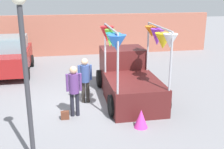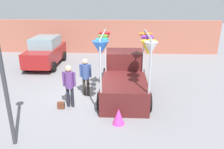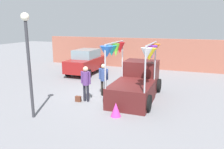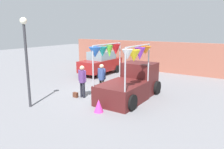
# 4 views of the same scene
# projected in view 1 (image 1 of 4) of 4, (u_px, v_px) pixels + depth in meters

# --- Properties ---
(ground_plane) EXTENTS (60.00, 60.00, 0.00)m
(ground_plane) POSITION_uv_depth(u_px,v_px,m) (91.00, 104.00, 10.74)
(ground_plane) COLOR slate
(vendor_truck) EXTENTS (2.56, 4.20, 2.97)m
(vendor_truck) POSITION_uv_depth(u_px,v_px,m) (128.00, 75.00, 11.20)
(vendor_truck) COLOR #4C1919
(vendor_truck) RESTS_ON ground
(parked_car) EXTENTS (1.88, 4.00, 1.88)m
(parked_car) POSITION_uv_depth(u_px,v_px,m) (11.00, 56.00, 14.25)
(parked_car) COLOR maroon
(parked_car) RESTS_ON ground
(person_customer) EXTENTS (0.53, 0.34, 1.78)m
(person_customer) POSITION_uv_depth(u_px,v_px,m) (74.00, 86.00, 9.42)
(person_customer) COLOR black
(person_customer) RESTS_ON ground
(person_vendor) EXTENTS (0.53, 0.34, 1.74)m
(person_vendor) POSITION_uv_depth(u_px,v_px,m) (85.00, 76.00, 10.58)
(person_vendor) COLOR #2D2823
(person_vendor) RESTS_ON ground
(handbag) EXTENTS (0.28, 0.16, 0.28)m
(handbag) POSITION_uv_depth(u_px,v_px,m) (65.00, 115.00, 9.45)
(handbag) COLOR #592D1E
(handbag) RESTS_ON ground
(street_lamp) EXTENTS (0.32, 0.32, 4.22)m
(street_lamp) POSITION_uv_depth(u_px,v_px,m) (24.00, 58.00, 6.39)
(street_lamp) COLOR #333338
(street_lamp) RESTS_ON ground
(brick_boundary_wall) EXTENTS (18.00, 0.36, 2.60)m
(brick_boundary_wall) POSITION_uv_depth(u_px,v_px,m) (76.00, 35.00, 18.21)
(brick_boundary_wall) COLOR #9E5947
(brick_boundary_wall) RESTS_ON ground
(folded_kite_bundle_magenta) EXTENTS (0.60, 0.60, 0.60)m
(folded_kite_bundle_magenta) POSITION_uv_depth(u_px,v_px,m) (141.00, 119.00, 8.85)
(folded_kite_bundle_magenta) COLOR #D83399
(folded_kite_bundle_magenta) RESTS_ON ground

